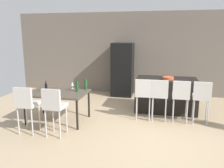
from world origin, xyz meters
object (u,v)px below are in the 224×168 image
at_px(bar_chair_right, 181,95).
at_px(dining_table, 58,94).
at_px(bar_chair_left, 143,93).
at_px(wine_bottle_left, 46,88).
at_px(fruit_bowl, 168,78).
at_px(wine_bottle_inner, 86,84).
at_px(dining_chair_far, 54,105).
at_px(wine_glass_right, 72,84).
at_px(kitchen_island, 166,95).
at_px(wine_bottle_middle, 77,86).
at_px(bar_chair_middle, 160,93).
at_px(bar_chair_far, 202,96).
at_px(dining_chair_near, 26,103).
at_px(refrigerator, 123,70).

distance_m(bar_chair_right, dining_table, 3.00).
distance_m(bar_chair_left, dining_table, 2.12).
bearing_deg(wine_bottle_left, fruit_bowl, 24.75).
relative_size(wine_bottle_inner, wine_bottle_left, 1.20).
height_order(dining_chair_far, wine_glass_right, dining_chair_far).
relative_size(kitchen_island, dining_table, 1.16).
relative_size(bar_chair_left, wine_glass_right, 6.03).
bearing_deg(wine_bottle_left, bar_chair_right, 10.61).
bearing_deg(bar_chair_right, kitchen_island, 111.65).
distance_m(dining_table, wine_bottle_inner, 0.74).
xyz_separation_m(kitchen_island, wine_bottle_middle, (-2.17, -1.23, 0.41)).
bearing_deg(wine_bottle_inner, wine_bottle_left, -151.78).
relative_size(bar_chair_middle, bar_chair_right, 1.00).
bearing_deg(kitchen_island, bar_chair_middle, -101.22).
bearing_deg(wine_bottle_inner, kitchen_island, 25.94).
xyz_separation_m(bar_chair_far, dining_chair_far, (-3.10, -1.40, 0.00)).
height_order(bar_chair_left, dining_table, bar_chair_left).
distance_m(dining_chair_far, wine_glass_right, 1.29).
bearing_deg(wine_glass_right, wine_bottle_left, -136.10).
bearing_deg(wine_bottle_middle, dining_chair_near, -127.05).
bearing_deg(fruit_bowl, wine_glass_right, -160.19).
distance_m(bar_chair_left, bar_chair_far, 1.37).
xyz_separation_m(dining_chair_near, wine_glass_right, (0.54, 1.27, 0.17)).
bearing_deg(kitchen_island, refrigerator, 136.78).
relative_size(bar_chair_far, wine_bottle_inner, 3.16).
bearing_deg(bar_chair_left, dining_chair_far, -140.90).
distance_m(bar_chair_left, wine_bottle_middle, 1.66).
xyz_separation_m(wine_bottle_middle, fruit_bowl, (2.21, 1.14, 0.08)).
bearing_deg(wine_glass_right, bar_chair_far, 2.36).
distance_m(bar_chair_left, wine_bottle_left, 2.40).
relative_size(bar_chair_middle, refrigerator, 0.57).
relative_size(dining_chair_far, refrigerator, 0.57).
bearing_deg(bar_chair_left, dining_chair_near, -149.34).
distance_m(kitchen_island, dining_chair_near, 3.70).
bearing_deg(wine_bottle_inner, dining_chair_near, -125.70).
bearing_deg(bar_chair_middle, bar_chair_right, -0.00).
bearing_deg(refrigerator, bar_chair_far, -44.30).
height_order(bar_chair_far, refrigerator, refrigerator).
bearing_deg(dining_chair_near, dining_table, 69.31).
distance_m(refrigerator, fruit_bowl, 2.13).
xyz_separation_m(bar_chair_left, bar_chair_middle, (0.40, -0.00, 0.00)).
relative_size(bar_chair_left, wine_bottle_left, 3.80).
relative_size(bar_chair_right, dining_table, 0.73).
relative_size(dining_chair_far, wine_bottle_inner, 3.16).
distance_m(kitchen_island, bar_chair_middle, 0.89).
relative_size(wine_bottle_middle, fruit_bowl, 1.06).
relative_size(dining_table, refrigerator, 0.78).
bearing_deg(wine_bottle_middle, dining_chair_far, -97.02).
relative_size(dining_table, wine_bottle_middle, 4.49).
relative_size(bar_chair_left, wine_bottle_inner, 3.16).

